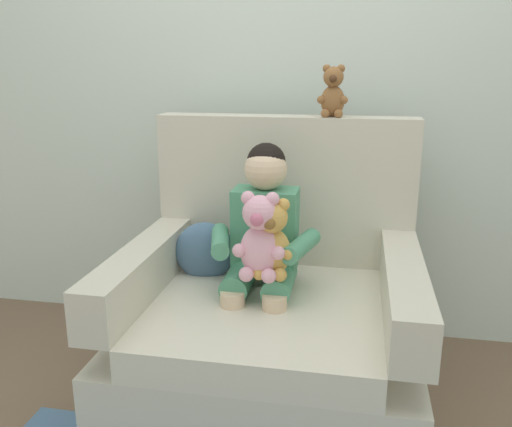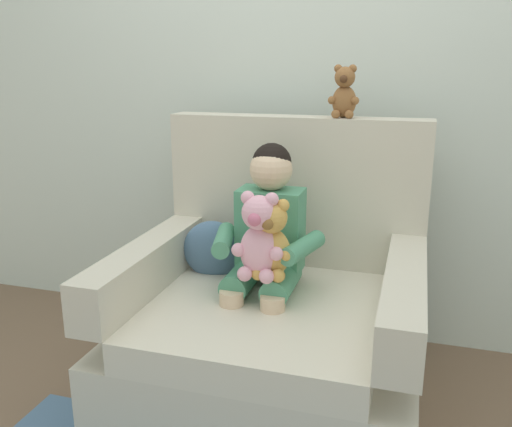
{
  "view_description": "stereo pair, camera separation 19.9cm",
  "coord_description": "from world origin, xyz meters",
  "px_view_note": "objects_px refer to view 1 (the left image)",
  "views": [
    {
      "loc": [
        0.31,
        -1.93,
        1.35
      ],
      "look_at": [
        -0.04,
        -0.05,
        0.82
      ],
      "focal_mm": 38.16,
      "sensor_mm": 36.0,
      "label": 1
    },
    {
      "loc": [
        0.51,
        -1.89,
        1.35
      ],
      "look_at": [
        -0.04,
        -0.05,
        0.82
      ],
      "focal_mm": 38.16,
      "sensor_mm": 36.0,
      "label": 2
    }
  ],
  "objects_px": {
    "armchair": "(271,321)",
    "throw_pillow": "(205,252)",
    "seated_child": "(263,238)",
    "plush_brown_on_backrest": "(333,93)",
    "plush_honey": "(272,240)",
    "plush_pink": "(260,238)"
  },
  "relations": [
    {
      "from": "plush_honey",
      "to": "plush_brown_on_backrest",
      "type": "xyz_separation_m",
      "value": [
        0.18,
        0.48,
        0.51
      ]
    },
    {
      "from": "plush_pink",
      "to": "throw_pillow",
      "type": "relative_size",
      "value": 1.27
    },
    {
      "from": "armchair",
      "to": "plush_brown_on_backrest",
      "type": "relative_size",
      "value": 5.23
    },
    {
      "from": "armchair",
      "to": "seated_child",
      "type": "xyz_separation_m",
      "value": [
        -0.04,
        0.03,
        0.34
      ]
    },
    {
      "from": "seated_child",
      "to": "plush_pink",
      "type": "xyz_separation_m",
      "value": [
        0.02,
        -0.16,
        0.05
      ]
    },
    {
      "from": "seated_child",
      "to": "plush_brown_on_backrest",
      "type": "xyz_separation_m",
      "value": [
        0.24,
        0.34,
        0.55
      ]
    },
    {
      "from": "plush_honey",
      "to": "seated_child",
      "type": "bearing_deg",
      "value": 96.16
    },
    {
      "from": "plush_honey",
      "to": "plush_pink",
      "type": "distance_m",
      "value": 0.05
    },
    {
      "from": "seated_child",
      "to": "plush_brown_on_backrest",
      "type": "distance_m",
      "value": 0.69
    },
    {
      "from": "seated_child",
      "to": "plush_pink",
      "type": "distance_m",
      "value": 0.17
    },
    {
      "from": "plush_brown_on_backrest",
      "to": "seated_child",
      "type": "bearing_deg",
      "value": -113.29
    },
    {
      "from": "plush_pink",
      "to": "throw_pillow",
      "type": "xyz_separation_m",
      "value": [
        -0.29,
        0.26,
        -0.16
      ]
    },
    {
      "from": "seated_child",
      "to": "plush_brown_on_backrest",
      "type": "height_order",
      "value": "plush_brown_on_backrest"
    },
    {
      "from": "seated_child",
      "to": "plush_honey",
      "type": "relative_size",
      "value": 2.72
    },
    {
      "from": "throw_pillow",
      "to": "armchair",
      "type": "bearing_deg",
      "value": -23.53
    },
    {
      "from": "armchair",
      "to": "plush_pink",
      "type": "distance_m",
      "value": 0.41
    },
    {
      "from": "armchair",
      "to": "seated_child",
      "type": "height_order",
      "value": "armchair"
    },
    {
      "from": "armchair",
      "to": "plush_honey",
      "type": "distance_m",
      "value": 0.4
    },
    {
      "from": "plush_pink",
      "to": "armchair",
      "type": "bearing_deg",
      "value": 100.08
    },
    {
      "from": "armchair",
      "to": "throw_pillow",
      "type": "xyz_separation_m",
      "value": [
        -0.31,
        0.14,
        0.23
      ]
    },
    {
      "from": "seated_child",
      "to": "throw_pillow",
      "type": "distance_m",
      "value": 0.31
    },
    {
      "from": "armchair",
      "to": "plush_pink",
      "type": "relative_size",
      "value": 3.47
    }
  ]
}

